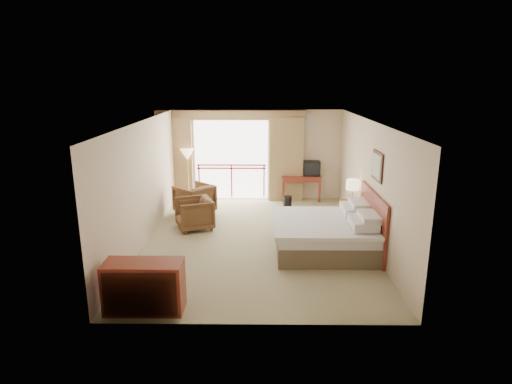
{
  "coord_description": "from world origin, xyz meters",
  "views": [
    {
      "loc": [
        0.08,
        -9.21,
        3.6
      ],
      "look_at": [
        -0.02,
        0.4,
        1.03
      ],
      "focal_mm": 30.0,
      "sensor_mm": 36.0,
      "label": 1
    }
  ],
  "objects_px": {
    "armchair_far": "(195,213)",
    "dresser": "(144,287)",
    "desk": "(301,180)",
    "nightstand": "(351,215)",
    "wastebasket": "(288,201)",
    "tv": "(311,168)",
    "side_table": "(191,203)",
    "table_lamp": "(353,185)",
    "bed": "(326,234)",
    "floor_lamp": "(187,157)",
    "armchair_near": "(195,228)"
  },
  "relations": [
    {
      "from": "floor_lamp",
      "to": "desk",
      "type": "bearing_deg",
      "value": 4.49
    },
    {
      "from": "bed",
      "to": "floor_lamp",
      "type": "distance_m",
      "value": 5.25
    },
    {
      "from": "tv",
      "to": "side_table",
      "type": "relative_size",
      "value": 0.84
    },
    {
      "from": "floor_lamp",
      "to": "side_table",
      "type": "bearing_deg",
      "value": -78.7
    },
    {
      "from": "table_lamp",
      "to": "dresser",
      "type": "bearing_deg",
      "value": -135.9
    },
    {
      "from": "nightstand",
      "to": "armchair_far",
      "type": "bearing_deg",
      "value": 162.1
    },
    {
      "from": "desk",
      "to": "dresser",
      "type": "bearing_deg",
      "value": -114.33
    },
    {
      "from": "bed",
      "to": "armchair_near",
      "type": "height_order",
      "value": "bed"
    },
    {
      "from": "armchair_near",
      "to": "desk",
      "type": "bearing_deg",
      "value": 111.78
    },
    {
      "from": "wastebasket",
      "to": "armchair_far",
      "type": "height_order",
      "value": "armchair_far"
    },
    {
      "from": "tv",
      "to": "floor_lamp",
      "type": "relative_size",
      "value": 0.31
    },
    {
      "from": "tv",
      "to": "side_table",
      "type": "height_order",
      "value": "tv"
    },
    {
      "from": "nightstand",
      "to": "wastebasket",
      "type": "height_order",
      "value": "nightstand"
    },
    {
      "from": "wastebasket",
      "to": "floor_lamp",
      "type": "relative_size",
      "value": 0.19
    },
    {
      "from": "table_lamp",
      "to": "tv",
      "type": "bearing_deg",
      "value": 105.87
    },
    {
      "from": "table_lamp",
      "to": "tv",
      "type": "relative_size",
      "value": 1.1
    },
    {
      "from": "dresser",
      "to": "table_lamp",
      "type": "bearing_deg",
      "value": 46.74
    },
    {
      "from": "wastebasket",
      "to": "side_table",
      "type": "bearing_deg",
      "value": -159.34
    },
    {
      "from": "wastebasket",
      "to": "dresser",
      "type": "distance_m",
      "value": 6.29
    },
    {
      "from": "tv",
      "to": "armchair_near",
      "type": "relative_size",
      "value": 0.58
    },
    {
      "from": "desk",
      "to": "tv",
      "type": "relative_size",
      "value": 2.41
    },
    {
      "from": "armchair_far",
      "to": "floor_lamp",
      "type": "distance_m",
      "value": 1.84
    },
    {
      "from": "bed",
      "to": "desk",
      "type": "height_order",
      "value": "bed"
    },
    {
      "from": "bed",
      "to": "tv",
      "type": "xyz_separation_m",
      "value": [
        0.11,
        3.93,
        0.61
      ]
    },
    {
      "from": "bed",
      "to": "wastebasket",
      "type": "distance_m",
      "value": 3.28
    },
    {
      "from": "desk",
      "to": "armchair_near",
      "type": "xyz_separation_m",
      "value": [
        -2.84,
        -2.65,
        -0.6
      ]
    },
    {
      "from": "table_lamp",
      "to": "bed",
      "type": "bearing_deg",
      "value": -119.57
    },
    {
      "from": "bed",
      "to": "side_table",
      "type": "distance_m",
      "value": 3.95
    },
    {
      "from": "bed",
      "to": "tv",
      "type": "bearing_deg",
      "value": 88.41
    },
    {
      "from": "table_lamp",
      "to": "dresser",
      "type": "relative_size",
      "value": 0.43
    },
    {
      "from": "tv",
      "to": "wastebasket",
      "type": "distance_m",
      "value": 1.32
    },
    {
      "from": "desk",
      "to": "side_table",
      "type": "relative_size",
      "value": 2.02
    },
    {
      "from": "nightstand",
      "to": "desk",
      "type": "bearing_deg",
      "value": 109.36
    },
    {
      "from": "side_table",
      "to": "wastebasket",
      "type": "bearing_deg",
      "value": 20.66
    },
    {
      "from": "bed",
      "to": "armchair_near",
      "type": "bearing_deg",
      "value": 156.31
    },
    {
      "from": "armchair_far",
      "to": "tv",
      "type": "bearing_deg",
      "value": 155.25
    },
    {
      "from": "tv",
      "to": "dresser",
      "type": "bearing_deg",
      "value": -109.77
    },
    {
      "from": "armchair_far",
      "to": "dresser",
      "type": "bearing_deg",
      "value": 42.28
    },
    {
      "from": "bed",
      "to": "wastebasket",
      "type": "bearing_deg",
      "value": 101.14
    },
    {
      "from": "desk",
      "to": "armchair_near",
      "type": "bearing_deg",
      "value": -136.06
    },
    {
      "from": "nightstand",
      "to": "floor_lamp",
      "type": "height_order",
      "value": "floor_lamp"
    },
    {
      "from": "nightstand",
      "to": "tv",
      "type": "height_order",
      "value": "tv"
    },
    {
      "from": "nightstand",
      "to": "wastebasket",
      "type": "bearing_deg",
      "value": 126.58
    },
    {
      "from": "armchair_near",
      "to": "bed",
      "type": "bearing_deg",
      "value": 45.08
    },
    {
      "from": "armchair_far",
      "to": "dresser",
      "type": "xyz_separation_m",
      "value": [
        -0.04,
        -5.05,
        0.41
      ]
    },
    {
      "from": "dresser",
      "to": "wastebasket",
      "type": "bearing_deg",
      "value": 68.04
    },
    {
      "from": "armchair_far",
      "to": "floor_lamp",
      "type": "bearing_deg",
      "value": -120.52
    },
    {
      "from": "wastebasket",
      "to": "floor_lamp",
      "type": "distance_m",
      "value": 3.21
    },
    {
      "from": "tv",
      "to": "table_lamp",
      "type": "bearing_deg",
      "value": -66.3
    },
    {
      "from": "table_lamp",
      "to": "armchair_far",
      "type": "distance_m",
      "value": 4.32
    }
  ]
}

